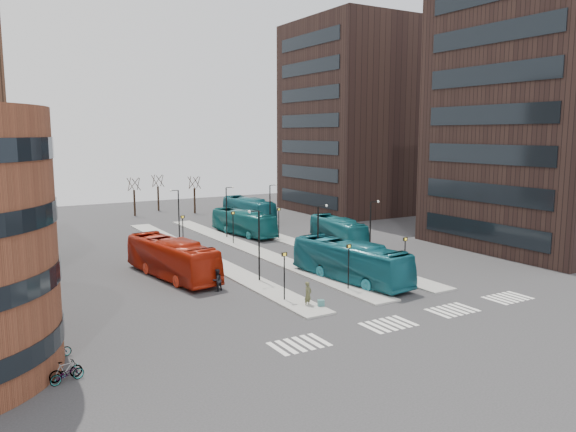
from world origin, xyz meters
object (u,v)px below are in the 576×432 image
red_bus (172,258)px  bicycle_far (56,350)px  commuter_c (340,268)px  teal_bus_a (350,261)px  teal_bus_c (338,230)px  traveller (308,294)px  teal_bus_b (243,223)px  bicycle_near (67,374)px  commuter_a (217,280)px  suitcase (321,304)px  bicycle_mid (66,370)px  commuter_b (322,268)px  teal_bus_d (249,209)px

red_bus → bicycle_far: red_bus is taller
red_bus → commuter_c: bearing=-40.3°
teal_bus_a → teal_bus_c: 16.84m
red_bus → teal_bus_c: red_bus is taller
red_bus → traveller: bearing=-75.3°
traveller → teal_bus_b: bearing=52.3°
bicycle_near → traveller: bearing=-90.9°
commuter_a → commuter_c: commuter_a is taller
suitcase → traveller: traveller is taller
teal_bus_b → commuter_c: 23.52m
commuter_c → bicycle_near: bearing=-67.7°
teal_bus_a → bicycle_near: bearing=-167.5°
teal_bus_a → bicycle_near: size_ratio=6.89×
commuter_c → traveller: bearing=-51.1°
teal_bus_a → bicycle_far: teal_bus_a is taller
commuter_c → bicycle_near: size_ratio=1.02×
red_bus → bicycle_mid: 20.95m
commuter_b → commuter_c: (1.07, -1.25, 0.16)m
teal_bus_a → bicycle_mid: bearing=-168.2°
traveller → commuter_b: size_ratio=1.25×
teal_bus_b → teal_bus_c: 12.55m
traveller → bicycle_near: size_ratio=1.05×
teal_bus_a → teal_bus_b: bearing=78.7°
teal_bus_a → commuter_b: (-1.30, 2.46, -0.97)m
bicycle_near → commuter_c: bearing=-82.8°
commuter_a → bicycle_mid: bearing=23.0°
teal_bus_c → commuter_b: size_ratio=7.10×
teal_bus_a → commuter_a: 11.57m
suitcase → teal_bus_c: 24.71m
bicycle_mid → commuter_b: bearing=-75.6°
suitcase → teal_bus_d: 42.17m
traveller → teal_bus_d: bearing=48.8°
red_bus → teal_bus_b: bearing=38.2°
teal_bus_b → traveller: 30.28m
traveller → bicycle_mid: bearing=172.5°
red_bus → teal_bus_d: red_bus is taller
red_bus → teal_bus_a: (12.85, -8.96, -0.01)m
traveller → commuter_a: size_ratio=1.03×
commuter_a → bicycle_far: commuter_a is taller
traveller → bicycle_mid: size_ratio=1.08×
red_bus → commuter_a: (1.67, -6.09, -0.82)m
teal_bus_a → bicycle_far: (-24.52, -5.03, -1.28)m
suitcase → teal_bus_c: (15.32, 19.35, 1.18)m
suitcase → teal_bus_b: bearing=99.1°
teal_bus_a → bicycle_far: bearing=-175.5°
commuter_c → bicycle_far: 25.08m
commuter_b → bicycle_mid: (-23.22, -10.85, -0.23)m
red_bus → teal_bus_a: bearing=-43.7°
suitcase → commuter_b: 9.11m
teal_bus_c → bicycle_far: (-33.42, -19.33, -1.04)m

